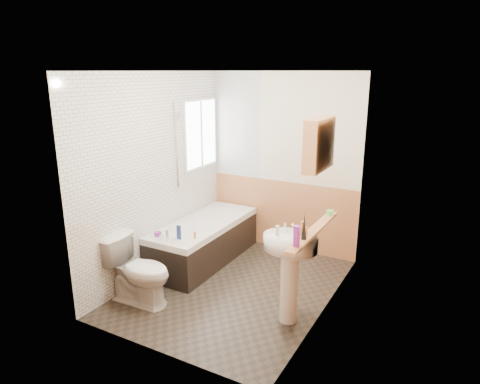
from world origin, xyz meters
name	(u,v)px	position (x,y,z in m)	size (l,w,h in m)	color
floor	(234,287)	(0.00, 0.00, 0.00)	(2.80, 2.80, 0.00)	#2A241D
ceiling	(233,71)	(0.00, 0.00, 2.50)	(2.80, 2.80, 0.00)	white
wall_back	(283,163)	(0.00, 1.41, 1.25)	(2.20, 0.02, 2.50)	#EEE0C4
wall_front	(151,225)	(0.00, -1.41, 1.25)	(2.20, 0.02, 2.50)	#EEE0C4
wall_left	(156,175)	(-1.11, 0.00, 1.25)	(0.02, 2.80, 2.50)	#EEE0C4
wall_right	(330,201)	(1.11, 0.00, 1.25)	(0.02, 2.80, 2.50)	#EEE0C4
wainscot_right	(324,268)	(1.09, 0.00, 0.50)	(0.01, 2.80, 1.00)	tan
wainscot_front	(158,303)	(0.00, -1.39, 0.50)	(2.20, 0.01, 1.00)	tan
wainscot_back	(281,215)	(0.00, 1.39, 0.50)	(2.20, 0.01, 1.00)	tan
tile_cladding_left	(157,176)	(-1.09, 0.00, 1.25)	(0.01, 2.80, 2.50)	white
tile_return_back	(237,125)	(-0.73, 1.39, 1.75)	(0.75, 0.01, 1.50)	white
window	(201,134)	(-1.06, 0.95, 1.65)	(0.03, 0.79, 0.99)	white
bathtub	(204,240)	(-0.73, 0.47, 0.29)	(0.70, 1.75, 0.70)	black
shower_riser	(177,137)	(-1.04, 0.37, 1.68)	(0.10, 0.08, 1.13)	silver
toilet	(139,271)	(-0.76, -0.79, 0.38)	(0.43, 0.77, 0.76)	white
sink	(290,261)	(0.84, -0.35, 0.67)	(0.55, 0.44, 1.06)	white
pine_shelf	(314,231)	(1.04, -0.25, 1.00)	(0.10, 1.25, 0.03)	tan
medicine_cabinet	(319,144)	(1.01, -0.14, 1.83)	(0.14, 0.55, 0.50)	tan
foam_can	(296,236)	(1.04, -0.72, 1.11)	(0.06, 0.06, 0.19)	purple
green_bottle	(304,226)	(1.04, -0.53, 1.14)	(0.05, 0.05, 0.25)	black
black_jar	(330,212)	(1.04, 0.26, 1.04)	(0.07, 0.07, 0.05)	#59C647
soap_bottle	(302,236)	(0.97, -0.39, 0.99)	(0.09, 0.19, 0.09)	orange
clear_bottle	(277,231)	(0.72, -0.41, 0.99)	(0.04, 0.04, 0.10)	silver
blue_gel	(179,232)	(-0.65, -0.18, 0.64)	(0.05, 0.03, 0.17)	navy
cream_jar	(158,234)	(-0.93, -0.23, 0.58)	(0.09, 0.09, 0.05)	purple
orange_bottle	(195,235)	(-0.49, -0.08, 0.60)	(0.03, 0.03, 0.08)	orange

